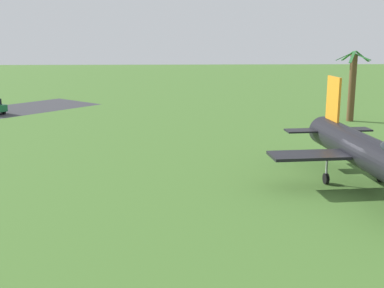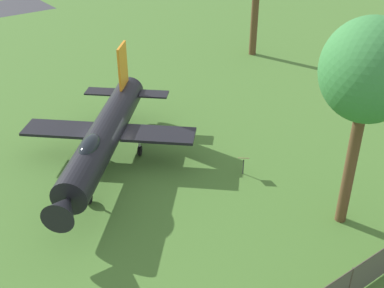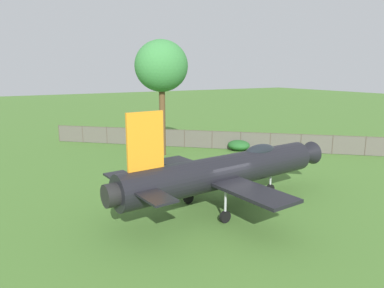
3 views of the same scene
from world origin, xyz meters
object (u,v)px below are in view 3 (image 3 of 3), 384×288
object	(u,v)px
shade_tree	(162,67)
info_plaque	(155,162)
display_jet	(229,170)
shrub_near_fence	(239,145)

from	to	relation	value
shade_tree	info_plaque	bearing A→B (deg)	58.86
info_plaque	display_jet	bearing A→B (deg)	97.07
info_plaque	shade_tree	bearing A→B (deg)	-121.14
display_jet	info_plaque	size ratio (longest dim) A/B	12.46
display_jet	shrub_near_fence	size ratio (longest dim) A/B	6.65
shade_tree	shrub_near_fence	bearing A→B (deg)	164.63
info_plaque	shrub_near_fence	bearing A→B (deg)	-162.44
display_jet	shrub_near_fence	world-z (taller)	display_jet
display_jet	shrub_near_fence	distance (m)	14.14
shrub_near_fence	display_jet	bearing A→B (deg)	50.05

